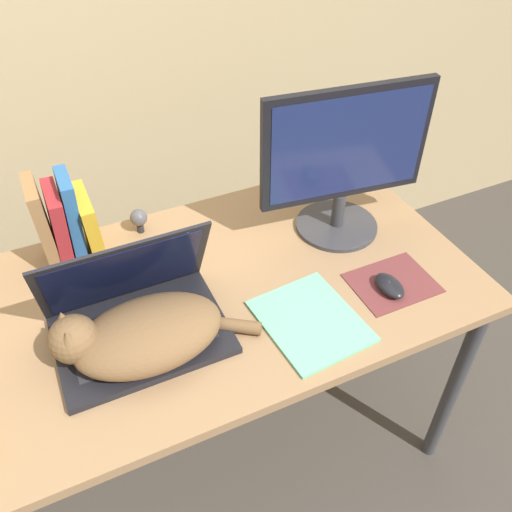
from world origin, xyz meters
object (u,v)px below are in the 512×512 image
object	(u,v)px
external_monitor	(345,161)
cat	(140,335)
book_row	(66,225)
webcam	(139,218)
computer_mouse	(390,286)
notepad	(311,321)
laptop	(137,316)

from	to	relation	value
external_monitor	cat	bearing A→B (deg)	-161.83
book_row	webcam	bearing A→B (deg)	11.18
webcam	computer_mouse	bearing A→B (deg)	-44.69
cat	book_row	world-z (taller)	book_row
book_row	webcam	world-z (taller)	book_row
webcam	external_monitor	bearing A→B (deg)	-22.92
cat	computer_mouse	bearing A→B (deg)	-6.52
external_monitor	book_row	size ratio (longest dim) A/B	1.81
computer_mouse	book_row	distance (m)	0.84
notepad	book_row	bearing A→B (deg)	134.66
cat	webcam	world-z (taller)	cat
cat	laptop	bearing A→B (deg)	82.01
cat	notepad	size ratio (longest dim) A/B	1.66
notepad	laptop	bearing A→B (deg)	158.85
book_row	notepad	xyz separation A→B (m)	(0.46, -0.47, -0.11)
webcam	cat	bearing A→B (deg)	-105.11
laptop	book_row	xyz separation A→B (m)	(-0.09, 0.32, 0.06)
cat	computer_mouse	world-z (taller)	cat
cat	notepad	xyz separation A→B (m)	(0.38, -0.08, -0.06)
cat	notepad	distance (m)	0.40
external_monitor	webcam	xyz separation A→B (m)	(-0.52, 0.22, -0.17)
book_row	laptop	bearing A→B (deg)	-75.11
laptop	computer_mouse	distance (m)	0.62
notepad	webcam	world-z (taller)	webcam
cat	webcam	xyz separation A→B (m)	(0.11, 0.43, -0.01)
external_monitor	computer_mouse	distance (m)	0.34
external_monitor	computer_mouse	bearing A→B (deg)	-93.08
computer_mouse	notepad	bearing A→B (deg)	-177.77
notepad	webcam	distance (m)	0.57
computer_mouse	book_row	world-z (taller)	book_row
laptop	external_monitor	xyz separation A→B (m)	(0.62, 0.14, 0.17)
computer_mouse	webcam	distance (m)	0.71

